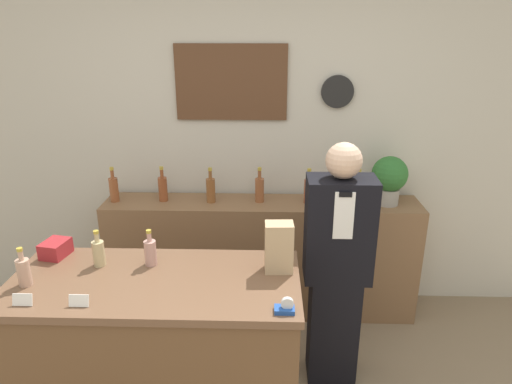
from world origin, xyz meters
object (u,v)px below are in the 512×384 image
object	(u,v)px
shopkeeper	(336,269)
tape_dispenser	(285,307)
paper_bag	(279,247)
potted_plant	(389,177)

from	to	relation	value
shopkeeper	tape_dispenser	size ratio (longest dim) A/B	17.39
shopkeeper	paper_bag	xyz separation A→B (m)	(-0.36, -0.36, 0.33)
paper_bag	tape_dispenser	size ratio (longest dim) A/B	2.94
shopkeeper	paper_bag	bearing A→B (deg)	-134.75
shopkeeper	tape_dispenser	bearing A→B (deg)	-114.79
shopkeeper	potted_plant	bearing A→B (deg)	57.67
paper_bag	shopkeeper	bearing A→B (deg)	45.25
potted_plant	tape_dispenser	xyz separation A→B (m)	(-0.79, -1.45, -0.13)
potted_plant	paper_bag	xyz separation A→B (m)	(-0.82, -1.09, -0.02)
shopkeeper	paper_bag	distance (m)	0.61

